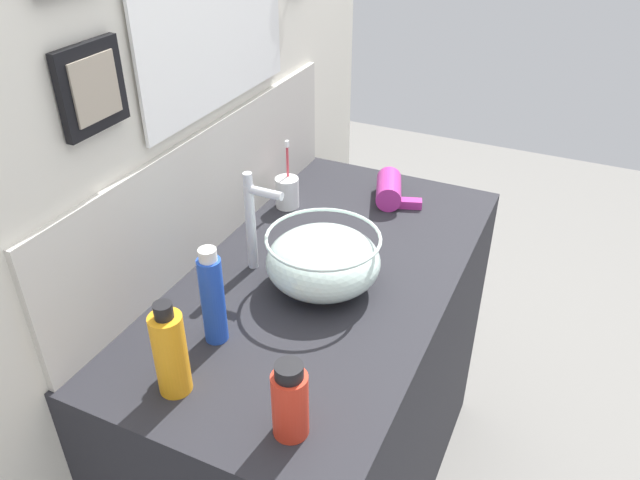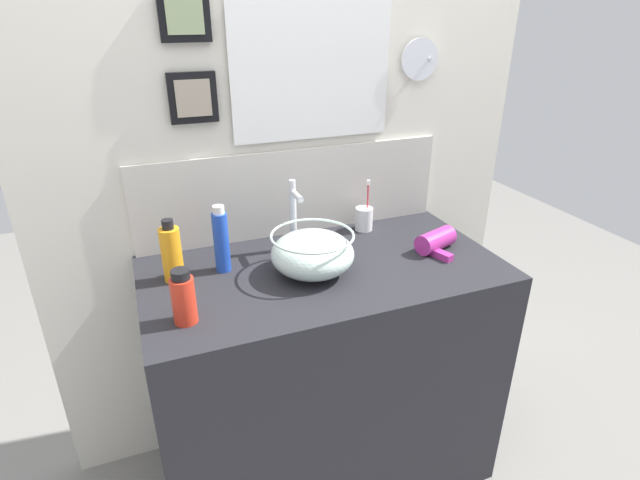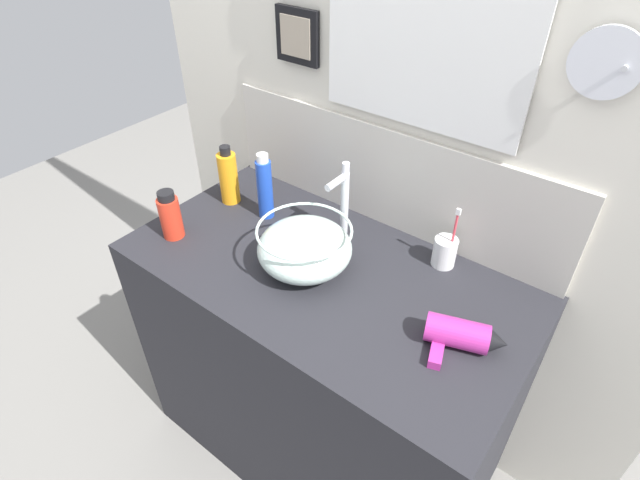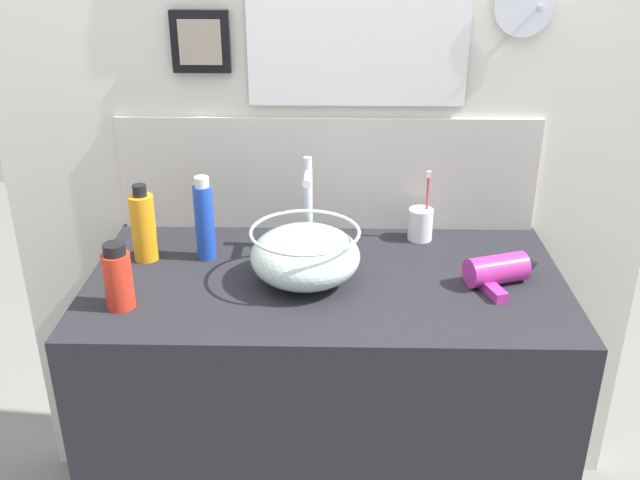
% 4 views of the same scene
% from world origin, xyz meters
% --- Properties ---
extents(ground_plane, '(6.00, 6.00, 0.00)m').
position_xyz_m(ground_plane, '(0.00, 0.00, 0.00)').
color(ground_plane, gray).
extents(vanity_counter, '(1.17, 0.62, 0.89)m').
position_xyz_m(vanity_counter, '(0.00, 0.00, 0.44)').
color(vanity_counter, '#232328').
rests_on(vanity_counter, ground).
extents(back_panel, '(1.81, 0.09, 2.51)m').
position_xyz_m(back_panel, '(0.00, 0.34, 1.26)').
color(back_panel, silver).
rests_on(back_panel, ground).
extents(glass_bowl_sink, '(0.26, 0.26, 0.14)m').
position_xyz_m(glass_bowl_sink, '(-0.05, -0.02, 0.96)').
color(glass_bowl_sink, silver).
rests_on(glass_bowl_sink, vanity_counter).
extents(faucet, '(0.02, 0.10, 0.25)m').
position_xyz_m(faucet, '(-0.05, 0.15, 1.03)').
color(faucet, silver).
rests_on(faucet, vanity_counter).
extents(hair_drier, '(0.20, 0.17, 0.07)m').
position_xyz_m(hair_drier, '(0.42, -0.02, 0.92)').
color(hair_drier, '#B22D8C').
rests_on(hair_drier, vanity_counter).
extents(toothbrush_cup, '(0.07, 0.07, 0.19)m').
position_xyz_m(toothbrush_cup, '(0.25, 0.23, 0.93)').
color(toothbrush_cup, white).
rests_on(toothbrush_cup, vanity_counter).
extents(spray_bottle, '(0.05, 0.05, 0.22)m').
position_xyz_m(spray_bottle, '(-0.31, 0.10, 0.99)').
color(spray_bottle, blue).
rests_on(spray_bottle, vanity_counter).
extents(lotion_bottle, '(0.06, 0.06, 0.20)m').
position_xyz_m(lotion_bottle, '(-0.46, 0.09, 0.98)').
color(lotion_bottle, orange).
rests_on(lotion_bottle, vanity_counter).
extents(soap_dispenser, '(0.06, 0.06, 0.16)m').
position_xyz_m(soap_dispenser, '(-0.46, -0.15, 0.96)').
color(soap_dispenser, red).
rests_on(soap_dispenser, vanity_counter).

